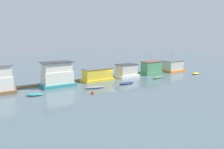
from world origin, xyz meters
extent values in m
plane|color=slate|center=(0.00, 0.00, 0.00)|extent=(200.00, 200.00, 0.00)
cube|color=brown|center=(0.00, 2.96, 0.15)|extent=(59.60, 1.54, 0.30)
cube|color=brown|center=(-22.85, 0.36, 0.30)|extent=(5.04, 3.44, 0.60)
cube|color=silver|center=(-22.85, 0.36, 1.77)|extent=(4.28, 2.68, 2.35)
cube|color=teal|center=(-12.33, 0.40, 0.32)|extent=(6.60, 4.17, 0.63)
cube|color=silver|center=(-12.33, 0.40, 1.82)|extent=(5.80, 3.36, 2.38)
cube|color=silver|center=(-12.33, 0.40, 3.93)|extent=(5.38, 2.94, 1.84)
cube|color=#38383D|center=(-12.33, 0.40, 4.91)|extent=(6.10, 3.66, 0.12)
cylinder|color=#B2B2B7|center=(-11.72, 0.40, 6.31)|extent=(0.12, 0.12, 2.70)
cube|color=gold|center=(-2.87, 0.55, 0.24)|extent=(7.24, 3.33, 0.48)
cube|color=gold|center=(-2.87, 0.55, 1.63)|extent=(6.61, 2.70, 2.30)
cube|color=slate|center=(-2.87, 0.55, 2.84)|extent=(6.91, 3.00, 0.12)
cylinder|color=#B2B2B7|center=(-3.50, 0.55, 4.35)|extent=(0.12, 0.12, 2.92)
cube|color=white|center=(5.32, 0.50, 0.35)|extent=(5.52, 3.93, 0.70)
cube|color=beige|center=(5.32, 0.50, 1.92)|extent=(4.65, 3.06, 2.44)
cube|color=#38383D|center=(5.32, 0.50, 3.20)|extent=(4.95, 3.36, 0.12)
cube|color=#4C9360|center=(13.68, 0.52, 0.29)|extent=(5.81, 3.30, 0.58)
cube|color=#4C9360|center=(13.68, 0.52, 1.95)|extent=(5.16, 2.64, 2.74)
cube|color=brown|center=(13.68, 0.52, 3.38)|extent=(5.46, 2.94, 0.12)
cylinder|color=#B2B2B7|center=(13.48, 0.52, 4.65)|extent=(0.12, 0.12, 2.43)
cube|color=orange|center=(22.14, 0.43, 0.24)|extent=(6.18, 4.14, 0.48)
cube|color=beige|center=(22.14, 0.43, 1.75)|extent=(5.37, 3.32, 2.53)
cube|color=slate|center=(22.14, 0.43, 3.07)|extent=(5.67, 3.62, 0.12)
cylinder|color=#B2B2B7|center=(21.51, 0.43, 4.31)|extent=(0.12, 0.12, 2.36)
ellipsoid|color=teal|center=(-18.13, -4.37, 0.20)|extent=(3.02, 2.15, 0.40)
cube|color=#997F60|center=(-18.13, -4.37, 0.34)|extent=(0.51, 1.15, 0.08)
ellipsoid|color=gray|center=(-6.93, -5.47, 0.22)|extent=(4.25, 1.71, 0.43)
cube|color=#997F60|center=(-6.93, -5.47, 0.37)|extent=(0.29, 0.95, 0.08)
ellipsoid|color=navy|center=(0.60, -5.76, 0.20)|extent=(4.05, 1.76, 0.39)
cube|color=#997F60|center=(0.60, -5.76, 0.33)|extent=(0.29, 1.11, 0.08)
ellipsoid|color=#47844C|center=(10.70, -4.84, 0.23)|extent=(4.05, 1.95, 0.46)
cube|color=#997F60|center=(10.70, -4.84, 0.39)|extent=(0.37, 0.88, 0.08)
ellipsoid|color=yellow|center=(23.22, -6.45, 0.24)|extent=(2.81, 1.40, 0.48)
cube|color=#997F60|center=(23.22, -6.45, 0.41)|extent=(0.25, 0.99, 0.08)
cylinder|color=brown|center=(4.43, 1.94, 0.93)|extent=(0.29, 0.29, 1.86)
cylinder|color=#846B4C|center=(-3.93, 1.94, 1.09)|extent=(0.22, 0.22, 2.18)
cylinder|color=#846B4C|center=(-20.55, 1.94, 0.60)|extent=(0.22, 0.22, 1.21)
sphere|color=red|center=(-9.47, -9.05, 0.26)|extent=(0.51, 0.51, 0.51)
camera|label=1|loc=(-27.20, -41.69, 9.99)|focal=35.00mm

